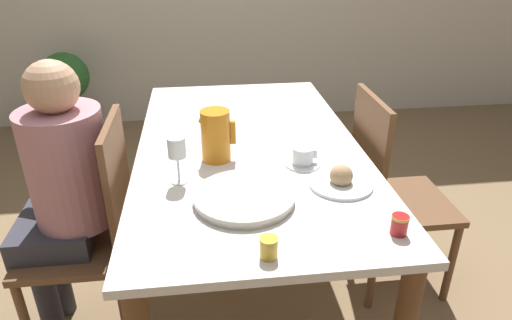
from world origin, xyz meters
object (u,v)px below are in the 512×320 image
Objects in this scene: bread_plate at (341,180)px; potted_plant at (67,89)px; person_seated at (63,184)px; red_pitcher at (216,135)px; jam_jar_red at (269,247)px; wine_glass_water at (177,150)px; jam_jar_amber at (400,224)px; chair_person_side at (94,230)px; teacup_near_person at (303,157)px; serving_tray at (244,197)px; chair_opposite at (389,192)px.

potted_plant is at bearing 123.28° from bread_plate.
person_seated is 0.62m from red_pitcher.
bread_plate is 3.63× the size of jam_jar_red.
wine_glass_water is 2.80× the size of jam_jar_amber.
jam_jar_red reaches higher than potted_plant.
chair_person_side reaches higher than teacup_near_person.
serving_tray is at bearing -115.05° from person_seated.
jam_jar_amber is at bearing -31.15° from wine_glass_water.
jam_jar_red is at bearing -171.58° from jam_jar_amber.
red_pitcher is 0.63m from jam_jar_red.
person_seated is (-1.37, -0.11, 0.20)m from chair_opposite.
chair_opposite reaches higher than serving_tray.
teacup_near_person reaches higher than jam_jar_red.
chair_person_side is at bearing 152.98° from jam_jar_amber.
red_pitcher is at bearing 49.83° from wine_glass_water.
bread_plate is 0.31m from jam_jar_amber.
wine_glass_water is at bearing 170.60° from bread_plate.
chair_person_side is 15.48× the size of jam_jar_red.
serving_tray is 0.49m from jam_jar_amber.
wine_glass_water is 0.51× the size of serving_tray.
wine_glass_water reaches higher than jam_jar_red.
jam_jar_amber reaches higher than potted_plant.
red_pitcher is 0.59× the size of serving_tray.
chair_opposite is at bearing 7.27° from red_pitcher.
serving_tray is at bearing 151.52° from jam_jar_amber.
teacup_near_person reaches higher than potted_plant.
person_seated is (-0.09, 0.03, 0.20)m from chair_person_side.
bread_plate is at bearing -31.47° from red_pitcher.
bread_plate is at bearing -9.40° from wine_glass_water.
chair_person_side is 15.48× the size of jam_jar_amber.
red_pitcher reaches higher than wine_glass_water.
red_pitcher is 2.42m from potted_plant.
red_pitcher is at bearing -84.97° from chair_person_side.
jam_jar_red is at bearing -42.87° from chair_opposite.
serving_tray is at bearing -76.79° from red_pitcher.
jam_jar_red is at bearing -130.68° from person_seated.
red_pitcher is at bearing 164.96° from teacup_near_person.
jam_jar_red is at bearing -111.69° from teacup_near_person.
person_seated is 19.06× the size of jam_jar_amber.
red_pitcher is at bearing -61.84° from potted_plant.
red_pitcher reaches higher than chair_person_side.
serving_tray is 0.47× the size of potted_plant.
chair_person_side is 1.29m from chair_opposite.
jam_jar_red is 0.09× the size of potted_plant.
chair_person_side is 1.34× the size of potted_plant.
teacup_near_person is 0.41× the size of serving_tray.
chair_person_side is at bearing -83.60° from chair_opposite.
chair_opposite is 1.39m from person_seated.
wine_glass_water is at bearing 119.34° from jam_jar_red.
chair_opposite reaches higher than potted_plant.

